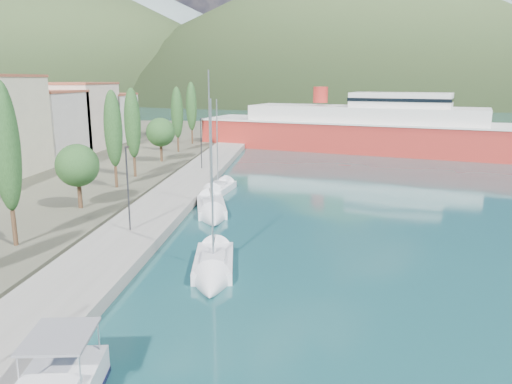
# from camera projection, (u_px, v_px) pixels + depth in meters

# --- Properties ---
(ground) EXTENTS (1400.00, 1400.00, 0.00)m
(ground) POSITION_uv_depth(u_px,v_px,m) (291.00, 121.00, 139.67)
(ground) COLOR #1A4C4F
(quay) EXTENTS (5.00, 88.00, 0.80)m
(quay) POSITION_uv_depth(u_px,v_px,m) (177.00, 194.00, 49.12)
(quay) COLOR gray
(quay) RESTS_ON ground
(hills_far) EXTENTS (1480.00, 900.00, 180.00)m
(hills_far) POSITION_uv_depth(u_px,v_px,m) (419.00, 23.00, 594.20)
(hills_far) COLOR gray
(hills_far) RESTS_ON ground
(hills_near) EXTENTS (1010.00, 520.00, 115.00)m
(hills_near) POSITION_uv_depth(u_px,v_px,m) (435.00, 27.00, 365.03)
(hills_near) COLOR #364926
(hills_near) RESTS_ON ground
(town_buildings) EXTENTS (9.20, 69.20, 11.30)m
(town_buildings) POSITION_uv_depth(u_px,v_px,m) (12.00, 129.00, 60.68)
(town_buildings) COLOR beige
(town_buildings) RESTS_ON land_strip
(tree_row) EXTENTS (3.81, 62.60, 10.77)m
(tree_row) POSITION_uv_depth(u_px,v_px,m) (130.00, 133.00, 54.25)
(tree_row) COLOR #47301E
(tree_row) RESTS_ON land_strip
(lamp_posts) EXTENTS (0.15, 46.76, 6.06)m
(lamp_posts) POSITION_uv_depth(u_px,v_px,m) (136.00, 180.00, 37.11)
(lamp_posts) COLOR #2D2D33
(lamp_posts) RESTS_ON quay
(sailboat_near) EXTENTS (3.33, 8.10, 11.29)m
(sailboat_near) POSITION_uv_depth(u_px,v_px,m) (212.00, 275.00, 29.04)
(sailboat_near) COLOR silver
(sailboat_near) RESTS_ON ground
(sailboat_mid) EXTENTS (4.44, 9.46, 13.17)m
(sailboat_mid) POSITION_uv_depth(u_px,v_px,m) (212.00, 213.00, 42.35)
(sailboat_mid) COLOR silver
(sailboat_mid) RESTS_ON ground
(sailboat_far) EXTENTS (3.38, 7.33, 10.38)m
(sailboat_far) POSITION_uv_depth(u_px,v_px,m) (214.00, 192.00, 50.40)
(sailboat_far) COLOR silver
(sailboat_far) RESTS_ON ground
(ferry) EXTENTS (55.30, 28.09, 10.81)m
(ferry) POSITION_uv_depth(u_px,v_px,m) (365.00, 131.00, 81.21)
(ferry) COLOR #B32922
(ferry) RESTS_ON ground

